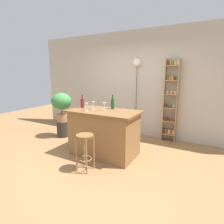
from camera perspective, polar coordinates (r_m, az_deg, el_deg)
ground at (r=3.78m, az=-4.87°, el=-14.54°), size 12.00×12.00×0.00m
back_wall at (r=5.13m, az=7.21°, el=8.63°), size 6.40×0.10×2.80m
kitchen_counter at (r=3.84m, az=-2.48°, el=-6.43°), size 1.44×0.80×0.95m
bar_stool at (r=3.26m, az=-8.42°, el=-9.93°), size 0.30×0.30×0.65m
spice_shelf at (r=4.72m, az=17.81°, el=3.86°), size 0.33×0.17×2.03m
plant_stool at (r=5.17m, az=-15.05°, el=-5.09°), size 0.32×0.32×0.42m
potted_plant at (r=5.02m, az=-15.47°, el=2.63°), size 0.55×0.49×0.77m
bottle_sauce_amber at (r=4.06m, az=-9.21°, el=2.84°), size 0.08×0.08×0.29m
bottle_vinegar at (r=3.87m, az=0.19°, el=2.62°), size 0.08×0.08×0.30m
wine_glass_left at (r=3.84m, az=-5.83°, el=2.56°), size 0.07×0.07×0.16m
wine_glass_center at (r=3.68m, az=-7.86°, el=2.11°), size 0.07×0.07×0.16m
wine_glass_right at (r=3.71m, az=-2.31°, el=2.29°), size 0.07×0.07×0.16m
pendant_globe_light at (r=4.99m, az=7.82°, el=14.75°), size 0.21×0.21×2.08m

